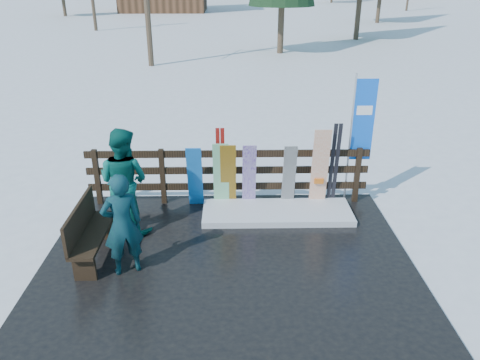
{
  "coord_description": "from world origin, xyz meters",
  "views": [
    {
      "loc": [
        0.08,
        -6.37,
        4.38
      ],
      "look_at": [
        0.22,
        1.0,
        1.1
      ],
      "focal_mm": 35.0,
      "sensor_mm": 36.0,
      "label": 1
    }
  ],
  "objects_px": {
    "person_front": "(122,225)",
    "bench": "(88,231)",
    "snowboard_3": "(249,176)",
    "snowboard_2": "(228,176)",
    "snowboard_0": "(195,177)",
    "rental_flag": "(360,125)",
    "person_back": "(124,181)",
    "snowboard_1": "(221,175)",
    "snowboard_4": "(289,176)",
    "snowboard_5": "(320,169)"
  },
  "relations": [
    {
      "from": "bench",
      "to": "snowboard_1",
      "type": "bearing_deg",
      "value": 40.46
    },
    {
      "from": "snowboard_1",
      "to": "snowboard_0",
      "type": "bearing_deg",
      "value": 180.0
    },
    {
      "from": "snowboard_4",
      "to": "person_back",
      "type": "xyz_separation_m",
      "value": [
        -3.01,
        -0.87,
        0.3
      ]
    },
    {
      "from": "snowboard_3",
      "to": "snowboard_5",
      "type": "distance_m",
      "value": 1.38
    },
    {
      "from": "snowboard_4",
      "to": "snowboard_5",
      "type": "relative_size",
      "value": 0.81
    },
    {
      "from": "snowboard_1",
      "to": "snowboard_4",
      "type": "relative_size",
      "value": 1.05
    },
    {
      "from": "snowboard_2",
      "to": "rental_flag",
      "type": "relative_size",
      "value": 0.53
    },
    {
      "from": "bench",
      "to": "person_front",
      "type": "distance_m",
      "value": 0.82
    },
    {
      "from": "snowboard_0",
      "to": "snowboard_2",
      "type": "height_order",
      "value": "snowboard_2"
    },
    {
      "from": "snowboard_1",
      "to": "snowboard_2",
      "type": "relative_size",
      "value": 1.02
    },
    {
      "from": "person_front",
      "to": "snowboard_1",
      "type": "bearing_deg",
      "value": -146.62
    },
    {
      "from": "snowboard_3",
      "to": "person_front",
      "type": "relative_size",
      "value": 0.82
    },
    {
      "from": "bench",
      "to": "person_back",
      "type": "xyz_separation_m",
      "value": [
        0.43,
        0.93,
        0.45
      ]
    },
    {
      "from": "snowboard_0",
      "to": "snowboard_3",
      "type": "height_order",
      "value": "snowboard_3"
    },
    {
      "from": "snowboard_0",
      "to": "snowboard_5",
      "type": "relative_size",
      "value": 0.82
    },
    {
      "from": "bench",
      "to": "snowboard_3",
      "type": "relative_size",
      "value": 1.1
    },
    {
      "from": "snowboard_3",
      "to": "person_front",
      "type": "bearing_deg",
      "value": -132.56
    },
    {
      "from": "bench",
      "to": "snowboard_5",
      "type": "relative_size",
      "value": 0.92
    },
    {
      "from": "snowboard_3",
      "to": "snowboard_0",
      "type": "bearing_deg",
      "value": 180.0
    },
    {
      "from": "snowboard_4",
      "to": "snowboard_5",
      "type": "height_order",
      "value": "snowboard_5"
    },
    {
      "from": "bench",
      "to": "snowboard_4",
      "type": "xyz_separation_m",
      "value": [
        3.43,
        1.79,
        0.14
      ]
    },
    {
      "from": "snowboard_5",
      "to": "person_back",
      "type": "height_order",
      "value": "person_back"
    },
    {
      "from": "snowboard_2",
      "to": "snowboard_3",
      "type": "relative_size",
      "value": 1.02
    },
    {
      "from": "bench",
      "to": "rental_flag",
      "type": "bearing_deg",
      "value": 23.28
    },
    {
      "from": "rental_flag",
      "to": "bench",
      "type": "bearing_deg",
      "value": -156.72
    },
    {
      "from": "snowboard_1",
      "to": "person_back",
      "type": "height_order",
      "value": "person_back"
    },
    {
      "from": "snowboard_5",
      "to": "person_front",
      "type": "height_order",
      "value": "person_front"
    },
    {
      "from": "bench",
      "to": "person_back",
      "type": "distance_m",
      "value": 1.12
    },
    {
      "from": "snowboard_1",
      "to": "snowboard_3",
      "type": "relative_size",
      "value": 1.03
    },
    {
      "from": "snowboard_3",
      "to": "person_back",
      "type": "relative_size",
      "value": 0.71
    },
    {
      "from": "snowboard_0",
      "to": "person_front",
      "type": "height_order",
      "value": "person_front"
    },
    {
      "from": "snowboard_3",
      "to": "person_back",
      "type": "height_order",
      "value": "person_back"
    },
    {
      "from": "snowboard_1",
      "to": "person_back",
      "type": "distance_m",
      "value": 1.91
    },
    {
      "from": "person_front",
      "to": "bench",
      "type": "bearing_deg",
      "value": -52.73
    },
    {
      "from": "snowboard_2",
      "to": "person_back",
      "type": "bearing_deg",
      "value": -154.51
    },
    {
      "from": "snowboard_4",
      "to": "person_front",
      "type": "relative_size",
      "value": 0.81
    },
    {
      "from": "snowboard_2",
      "to": "snowboard_4",
      "type": "distance_m",
      "value": 1.19
    },
    {
      "from": "snowboard_1",
      "to": "snowboard_4",
      "type": "bearing_deg",
      "value": 0.0
    },
    {
      "from": "snowboard_0",
      "to": "snowboard_1",
      "type": "bearing_deg",
      "value": -0.0
    },
    {
      "from": "snowboard_3",
      "to": "person_back",
      "type": "bearing_deg",
      "value": -158.73
    },
    {
      "from": "snowboard_4",
      "to": "snowboard_3",
      "type": "bearing_deg",
      "value": 180.0
    },
    {
      "from": "bench",
      "to": "snowboard_0",
      "type": "distance_m",
      "value": 2.41
    },
    {
      "from": "bench",
      "to": "rental_flag",
      "type": "relative_size",
      "value": 0.58
    },
    {
      "from": "snowboard_5",
      "to": "rental_flag",
      "type": "distance_m",
      "value": 1.14
    },
    {
      "from": "snowboard_3",
      "to": "rental_flag",
      "type": "distance_m",
      "value": 2.36
    },
    {
      "from": "rental_flag",
      "to": "snowboard_5",
      "type": "bearing_deg",
      "value": -160.78
    },
    {
      "from": "snowboard_0",
      "to": "person_back",
      "type": "relative_size",
      "value": 0.69
    },
    {
      "from": "bench",
      "to": "snowboard_1",
      "type": "height_order",
      "value": "snowboard_1"
    },
    {
      "from": "bench",
      "to": "snowboard_2",
      "type": "xyz_separation_m",
      "value": [
        2.24,
        1.79,
        0.16
      ]
    },
    {
      "from": "person_back",
      "to": "snowboard_4",
      "type": "bearing_deg",
      "value": -140.93
    }
  ]
}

